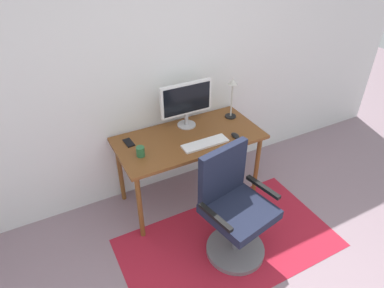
{
  "coord_description": "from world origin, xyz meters",
  "views": [
    {
      "loc": [
        -1.13,
        -0.54,
        2.43
      ],
      "look_at": [
        -0.03,
        1.55,
        0.83
      ],
      "focal_mm": 31.63,
      "sensor_mm": 36.0,
      "label": 1
    }
  ],
  "objects_px": {
    "computer_mouse": "(235,136)",
    "desk_lamp": "(232,92)",
    "desk": "(189,143)",
    "cell_phone": "(129,143)",
    "monitor": "(186,101)",
    "coffee_cup": "(140,152)",
    "keyboard": "(205,143)",
    "office_chair": "(234,212)"
  },
  "relations": [
    {
      "from": "desk",
      "to": "monitor",
      "type": "xyz_separation_m",
      "value": [
        0.07,
        0.19,
        0.34
      ]
    },
    {
      "from": "keyboard",
      "to": "coffee_cup",
      "type": "xyz_separation_m",
      "value": [
        -0.57,
        0.1,
        0.04
      ]
    },
    {
      "from": "desk_lamp",
      "to": "cell_phone",
      "type": "bearing_deg",
      "value": 178.69
    },
    {
      "from": "keyboard",
      "to": "desk_lamp",
      "type": "bearing_deg",
      "value": 33.4
    },
    {
      "from": "cell_phone",
      "to": "monitor",
      "type": "bearing_deg",
      "value": -0.32
    },
    {
      "from": "desk",
      "to": "keyboard",
      "type": "bearing_deg",
      "value": -68.36
    },
    {
      "from": "computer_mouse",
      "to": "coffee_cup",
      "type": "height_order",
      "value": "coffee_cup"
    },
    {
      "from": "desk",
      "to": "coffee_cup",
      "type": "relative_size",
      "value": 15.17
    },
    {
      "from": "computer_mouse",
      "to": "desk",
      "type": "bearing_deg",
      "value": 151.39
    },
    {
      "from": "computer_mouse",
      "to": "office_chair",
      "type": "distance_m",
      "value": 0.74
    },
    {
      "from": "computer_mouse",
      "to": "coffee_cup",
      "type": "bearing_deg",
      "value": 171.67
    },
    {
      "from": "desk",
      "to": "office_chair",
      "type": "xyz_separation_m",
      "value": [
        0.01,
        -0.76,
        -0.23
      ]
    },
    {
      "from": "monitor",
      "to": "keyboard",
      "type": "distance_m",
      "value": 0.45
    },
    {
      "from": "monitor",
      "to": "cell_phone",
      "type": "height_order",
      "value": "monitor"
    },
    {
      "from": "computer_mouse",
      "to": "coffee_cup",
      "type": "distance_m",
      "value": 0.89
    },
    {
      "from": "cell_phone",
      "to": "keyboard",
      "type": "bearing_deg",
      "value": -32.83
    },
    {
      "from": "computer_mouse",
      "to": "cell_phone",
      "type": "relative_size",
      "value": 0.74
    },
    {
      "from": "desk",
      "to": "monitor",
      "type": "height_order",
      "value": "monitor"
    },
    {
      "from": "monitor",
      "to": "desk_lamp",
      "type": "relative_size",
      "value": 1.23
    },
    {
      "from": "keyboard",
      "to": "desk",
      "type": "bearing_deg",
      "value": 111.64
    },
    {
      "from": "computer_mouse",
      "to": "desk_lamp",
      "type": "distance_m",
      "value": 0.46
    },
    {
      "from": "desk",
      "to": "desk_lamp",
      "type": "bearing_deg",
      "value": 13.87
    },
    {
      "from": "keyboard",
      "to": "cell_phone",
      "type": "xyz_separation_m",
      "value": [
        -0.6,
        0.34,
        -0.0
      ]
    },
    {
      "from": "desk",
      "to": "cell_phone",
      "type": "relative_size",
      "value": 9.69
    },
    {
      "from": "computer_mouse",
      "to": "office_chair",
      "type": "height_order",
      "value": "office_chair"
    },
    {
      "from": "office_chair",
      "to": "coffee_cup",
      "type": "bearing_deg",
      "value": 115.72
    },
    {
      "from": "monitor",
      "to": "computer_mouse",
      "type": "bearing_deg",
      "value": -52.71
    },
    {
      "from": "keyboard",
      "to": "cell_phone",
      "type": "bearing_deg",
      "value": 150.67
    },
    {
      "from": "monitor",
      "to": "office_chair",
      "type": "relative_size",
      "value": 0.52
    },
    {
      "from": "desk",
      "to": "monitor",
      "type": "distance_m",
      "value": 0.4
    },
    {
      "from": "desk",
      "to": "coffee_cup",
      "type": "height_order",
      "value": "coffee_cup"
    },
    {
      "from": "cell_phone",
      "to": "desk_lamp",
      "type": "distance_m",
      "value": 1.11
    },
    {
      "from": "monitor",
      "to": "cell_phone",
      "type": "relative_size",
      "value": 3.67
    },
    {
      "from": "computer_mouse",
      "to": "coffee_cup",
      "type": "xyz_separation_m",
      "value": [
        -0.88,
        0.13,
        0.03
      ]
    },
    {
      "from": "keyboard",
      "to": "desk_lamp",
      "type": "height_order",
      "value": "desk_lamp"
    },
    {
      "from": "keyboard",
      "to": "desk_lamp",
      "type": "distance_m",
      "value": 0.63
    },
    {
      "from": "desk",
      "to": "desk_lamp",
      "type": "relative_size",
      "value": 3.25
    },
    {
      "from": "coffee_cup",
      "to": "cell_phone",
      "type": "relative_size",
      "value": 0.64
    },
    {
      "from": "desk_lamp",
      "to": "office_chair",
      "type": "height_order",
      "value": "desk_lamp"
    },
    {
      "from": "desk_lamp",
      "to": "office_chair",
      "type": "bearing_deg",
      "value": -120.6
    },
    {
      "from": "desk",
      "to": "coffee_cup",
      "type": "distance_m",
      "value": 0.52
    },
    {
      "from": "coffee_cup",
      "to": "desk_lamp",
      "type": "bearing_deg",
      "value": 11.39
    }
  ]
}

